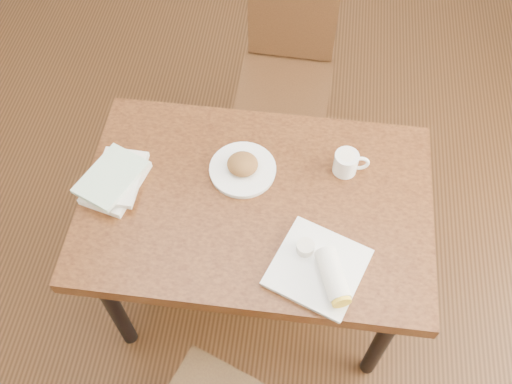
# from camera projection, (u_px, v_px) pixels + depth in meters

# --- Properties ---
(ground) EXTENTS (4.00, 5.00, 0.01)m
(ground) POSITION_uv_depth(u_px,v_px,m) (256.00, 287.00, 2.62)
(ground) COLOR #472814
(ground) RESTS_ON ground
(table) EXTENTS (1.23, 0.81, 0.75)m
(table) POSITION_uv_depth(u_px,v_px,m) (256.00, 212.00, 2.06)
(table) COLOR brown
(table) RESTS_ON ground
(chair_far) EXTENTS (0.44, 0.44, 0.95)m
(chair_far) POSITION_uv_depth(u_px,v_px,m) (287.00, 63.00, 2.64)
(chair_far) COLOR #462914
(chair_far) RESTS_ON ground
(plate_scone) EXTENTS (0.24, 0.24, 0.08)m
(plate_scone) POSITION_uv_depth(u_px,v_px,m) (243.00, 168.00, 2.04)
(plate_scone) COLOR white
(plate_scone) RESTS_ON table
(coffee_mug) EXTENTS (0.13, 0.09, 0.09)m
(coffee_mug) POSITION_uv_depth(u_px,v_px,m) (347.00, 163.00, 2.02)
(coffee_mug) COLOR white
(coffee_mug) RESTS_ON table
(plate_burrito) EXTENTS (0.36, 0.36, 0.09)m
(plate_burrito) POSITION_uv_depth(u_px,v_px,m) (322.00, 270.00, 1.81)
(plate_burrito) COLOR white
(plate_burrito) RESTS_ON table
(book_stack) EXTENTS (0.24, 0.28, 0.06)m
(book_stack) POSITION_uv_depth(u_px,v_px,m) (115.00, 179.00, 2.00)
(book_stack) COLOR white
(book_stack) RESTS_ON table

